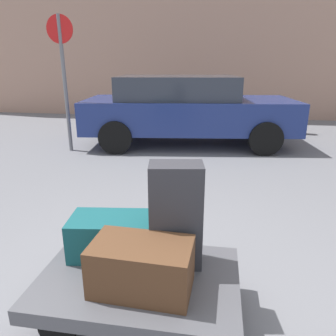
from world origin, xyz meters
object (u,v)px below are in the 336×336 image
Objects in this scene: duffel_bag_teal_rear_left at (112,236)px; no_parking_sign at (64,70)px; duffel_bag_brown_center at (142,266)px; parked_car at (186,108)px; suitcase_charcoal_front_left at (176,216)px; luggage_cart at (139,284)px; bollard_kerb_near at (301,122)px.

duffel_bag_teal_rear_left is 4.59m from no_parking_sign.
parked_car is (-0.28, 5.15, 0.27)m from duffel_bag_brown_center.
no_parking_sign reaches higher than suitcase_charcoal_front_left.
bollard_kerb_near is (2.47, 6.50, 0.01)m from luggage_cart.
suitcase_charcoal_front_left is at bearing 39.70° from luggage_cart.
duffel_bag_teal_rear_left is 6.85m from bollard_kerb_near.
bollard_kerb_near is at bearing 69.18° from luggage_cart.
bollard_kerb_near is (2.70, 1.47, -0.48)m from parked_car.
duffel_bag_brown_center is 0.83× the size of suitcase_charcoal_front_left.
duffel_bag_teal_rear_left is 0.13× the size of parked_car.
parked_car is at bearing 22.84° from no_parking_sign.
suitcase_charcoal_front_left reaches higher than duffel_bag_brown_center.
luggage_cart is 2.21× the size of duffel_bag_teal_rear_left.
duffel_bag_brown_center is 0.13× the size of parked_car.
luggage_cart is 1.80× the size of suitcase_charcoal_front_left.
no_parking_sign reaches higher than parked_car.
duffel_bag_brown_center is (0.05, -0.12, 0.22)m from luggage_cart.
parked_car is at bearing 92.62° from luggage_cart.
duffel_bag_brown_center is at bearing -110.08° from bollard_kerb_near.
duffel_bag_brown_center is 0.45m from duffel_bag_teal_rear_left.
duffel_bag_teal_rear_left is (-0.30, 0.34, -0.01)m from duffel_bag_brown_center.
duffel_bag_brown_center is 1.02× the size of duffel_bag_teal_rear_left.
duffel_bag_brown_center reaches higher than luggage_cart.
suitcase_charcoal_front_left is at bearing -12.10° from duffel_bag_teal_rear_left.
luggage_cart is 5.07m from parked_car.
duffel_bag_teal_rear_left is (-0.46, 0.04, -0.22)m from suitcase_charcoal_front_left.
suitcase_charcoal_front_left is at bearing -55.88° from no_parking_sign.
luggage_cart is at bearing -59.24° from no_parking_sign.
no_parking_sign is (-2.66, 3.92, 0.84)m from suitcase_charcoal_front_left.
suitcase_charcoal_front_left is 6.73m from bollard_kerb_near.
parked_car is (0.02, 4.82, 0.28)m from duffel_bag_teal_rear_left.
parked_car is 7.96× the size of bollard_kerb_near.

